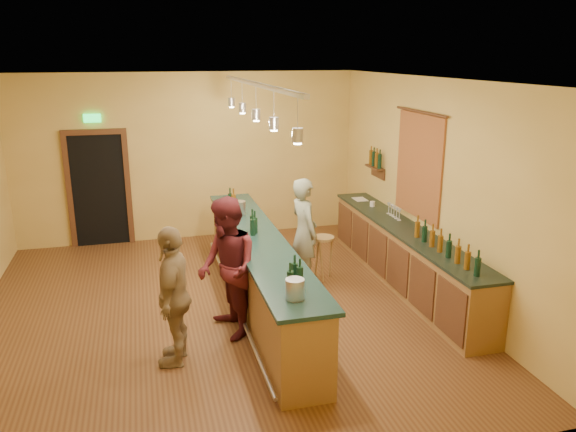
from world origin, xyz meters
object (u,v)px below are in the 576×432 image
object	(u,v)px
customer_b	(174,296)
customer_a	(227,269)
bartender	(304,232)
bar_stool	(323,245)
back_counter	(405,256)
tasting_bar	(259,267)

from	to	relation	value
customer_b	customer_a	bearing A→B (deg)	140.36
bartender	customer_a	distance (m)	1.94
customer_a	bar_stool	distance (m)	2.33
back_counter	customer_b	xyz separation A→B (m)	(-3.61, -1.40, 0.35)
bartender	customer_b	world-z (taller)	bartender
bartender	tasting_bar	bearing A→B (deg)	116.08
bar_stool	customer_b	bearing A→B (deg)	-141.35
back_counter	customer_b	size ratio (longest dim) A/B	2.71
tasting_bar	bar_stool	size ratio (longest dim) A/B	7.16
bartender	customer_a	xyz separation A→B (m)	(-1.41, -1.34, 0.05)
tasting_bar	customer_a	distance (m)	0.95
bar_stool	back_counter	bearing A→B (deg)	-26.84
customer_b	bar_stool	distance (m)	3.17
customer_a	tasting_bar	bearing A→B (deg)	133.62
bartender	bar_stool	xyz separation A→B (m)	(0.36, 0.14, -0.29)
bartender	customer_b	bearing A→B (deg)	121.19
tasting_bar	bar_stool	bearing A→B (deg)	31.94
tasting_bar	back_counter	bearing A→B (deg)	4.38
customer_b	bar_stool	xyz separation A→B (m)	(2.47, 1.97, -0.27)
back_counter	customer_a	world-z (taller)	customer_a
customer_b	bartender	bearing A→B (deg)	146.16
customer_a	bar_stool	xyz separation A→B (m)	(1.77, 1.48, -0.34)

